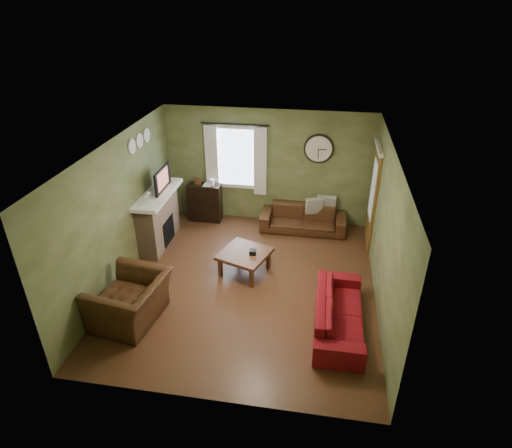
% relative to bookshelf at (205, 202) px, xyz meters
% --- Properties ---
extents(floor, '(4.60, 5.20, 0.00)m').
position_rel_bookshelf_xyz_m(floor, '(1.42, -2.31, -0.45)').
color(floor, '#52301C').
rests_on(floor, ground).
extents(ceiling, '(4.60, 5.20, 0.00)m').
position_rel_bookshelf_xyz_m(ceiling, '(1.42, -2.31, 2.15)').
color(ceiling, white).
rests_on(ceiling, ground).
extents(wall_left, '(0.00, 5.20, 2.60)m').
position_rel_bookshelf_xyz_m(wall_left, '(-0.88, -2.31, 0.85)').
color(wall_left, '#627040').
rests_on(wall_left, ground).
extents(wall_right, '(0.00, 5.20, 2.60)m').
position_rel_bookshelf_xyz_m(wall_right, '(3.72, -2.31, 0.85)').
color(wall_right, '#627040').
rests_on(wall_right, ground).
extents(wall_back, '(4.60, 0.00, 2.60)m').
position_rel_bookshelf_xyz_m(wall_back, '(1.42, 0.29, 0.85)').
color(wall_back, '#627040').
rests_on(wall_back, ground).
extents(wall_front, '(4.60, 0.00, 2.60)m').
position_rel_bookshelf_xyz_m(wall_front, '(1.42, -4.91, 0.85)').
color(wall_front, '#627040').
rests_on(wall_front, ground).
extents(fireplace, '(0.40, 1.40, 1.10)m').
position_rel_bookshelf_xyz_m(fireplace, '(-0.68, -1.16, 0.10)').
color(fireplace, tan).
rests_on(fireplace, floor).
extents(firebox, '(0.04, 0.60, 0.55)m').
position_rel_bookshelf_xyz_m(firebox, '(-0.49, -1.16, -0.15)').
color(firebox, black).
rests_on(firebox, fireplace).
extents(mantel, '(0.58, 1.60, 0.08)m').
position_rel_bookshelf_xyz_m(mantel, '(-0.65, -1.16, 0.69)').
color(mantel, white).
rests_on(mantel, fireplace).
extents(tv, '(0.08, 0.60, 0.35)m').
position_rel_bookshelf_xyz_m(tv, '(-0.63, -1.01, 0.91)').
color(tv, black).
rests_on(tv, mantel).
extents(tv_screen, '(0.02, 0.62, 0.36)m').
position_rel_bookshelf_xyz_m(tv_screen, '(-0.55, -1.01, 0.96)').
color(tv_screen, '#994C3F').
rests_on(tv_screen, mantel).
extents(medallion_left, '(0.28, 0.28, 0.03)m').
position_rel_bookshelf_xyz_m(medallion_left, '(-0.86, -1.51, 1.80)').
color(medallion_left, white).
rests_on(medallion_left, wall_left).
extents(medallion_mid, '(0.28, 0.28, 0.03)m').
position_rel_bookshelf_xyz_m(medallion_mid, '(-0.86, -1.16, 1.80)').
color(medallion_mid, white).
rests_on(medallion_mid, wall_left).
extents(medallion_right, '(0.28, 0.28, 0.03)m').
position_rel_bookshelf_xyz_m(medallion_right, '(-0.86, -0.81, 1.80)').
color(medallion_right, white).
rests_on(medallion_right, wall_left).
extents(window_pane, '(1.00, 0.02, 1.30)m').
position_rel_bookshelf_xyz_m(window_pane, '(0.72, 0.27, 1.05)').
color(window_pane, silver).
rests_on(window_pane, wall_back).
extents(curtain_rod, '(0.03, 0.03, 1.50)m').
position_rel_bookshelf_xyz_m(curtain_rod, '(0.72, 0.17, 1.82)').
color(curtain_rod, black).
rests_on(curtain_rod, wall_back).
extents(curtain_left, '(0.28, 0.04, 1.55)m').
position_rel_bookshelf_xyz_m(curtain_left, '(0.17, 0.17, 1.00)').
color(curtain_left, white).
rests_on(curtain_left, wall_back).
extents(curtain_right, '(0.28, 0.04, 1.55)m').
position_rel_bookshelf_xyz_m(curtain_right, '(1.27, 0.17, 1.00)').
color(curtain_right, white).
rests_on(curtain_right, wall_back).
extents(wall_clock, '(0.64, 0.06, 0.64)m').
position_rel_bookshelf_xyz_m(wall_clock, '(2.52, 0.24, 1.35)').
color(wall_clock, white).
rests_on(wall_clock, wall_back).
extents(door, '(0.05, 0.90, 2.10)m').
position_rel_bookshelf_xyz_m(door, '(3.69, -0.46, 0.60)').
color(door, brown).
rests_on(door, floor).
extents(bookshelf, '(0.75, 0.32, 0.89)m').
position_rel_bookshelf_xyz_m(bookshelf, '(0.00, 0.00, 0.00)').
color(bookshelf, black).
rests_on(bookshelf, floor).
extents(book, '(0.17, 0.23, 0.02)m').
position_rel_bookshelf_xyz_m(book, '(0.00, -0.02, 0.52)').
color(book, brown).
rests_on(book, bookshelf).
extents(sofa_brown, '(1.88, 0.74, 0.55)m').
position_rel_bookshelf_xyz_m(sofa_brown, '(2.28, -0.10, -0.17)').
color(sofa_brown, '#402413').
rests_on(sofa_brown, floor).
extents(pillow_left, '(0.38, 0.21, 0.37)m').
position_rel_bookshelf_xyz_m(pillow_left, '(2.51, 0.01, 0.10)').
color(pillow_left, '#9AA092').
rests_on(pillow_left, sofa_brown).
extents(pillow_right, '(0.43, 0.15, 0.42)m').
position_rel_bookshelf_xyz_m(pillow_right, '(2.77, 0.13, 0.10)').
color(pillow_right, '#9AA092').
rests_on(pillow_right, sofa_brown).
extents(sofa_red, '(0.75, 1.93, 0.56)m').
position_rel_bookshelf_xyz_m(sofa_red, '(3.07, -3.19, -0.17)').
color(sofa_red, maroon).
rests_on(sofa_red, floor).
extents(armchair, '(1.19, 1.32, 0.77)m').
position_rel_bookshelf_xyz_m(armchair, '(-0.27, -3.57, -0.06)').
color(armchair, '#402413').
rests_on(armchair, floor).
extents(coffee_table, '(1.07, 1.07, 0.45)m').
position_rel_bookshelf_xyz_m(coffee_table, '(1.31, -1.96, -0.22)').
color(coffee_table, brown).
rests_on(coffee_table, floor).
extents(tissue_box, '(0.13, 0.13, 0.09)m').
position_rel_bookshelf_xyz_m(tissue_box, '(1.47, -2.00, -0.05)').
color(tissue_box, black).
rests_on(tissue_box, coffee_table).
extents(wine_glass_a, '(0.07, 0.07, 0.20)m').
position_rel_bookshelf_xyz_m(wine_glass_a, '(-0.63, -1.73, 0.83)').
color(wine_glass_a, white).
rests_on(wine_glass_a, mantel).
extents(wine_glass_b, '(0.07, 0.07, 0.21)m').
position_rel_bookshelf_xyz_m(wine_glass_b, '(-0.63, -1.60, 0.84)').
color(wine_glass_b, white).
rests_on(wine_glass_b, mantel).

